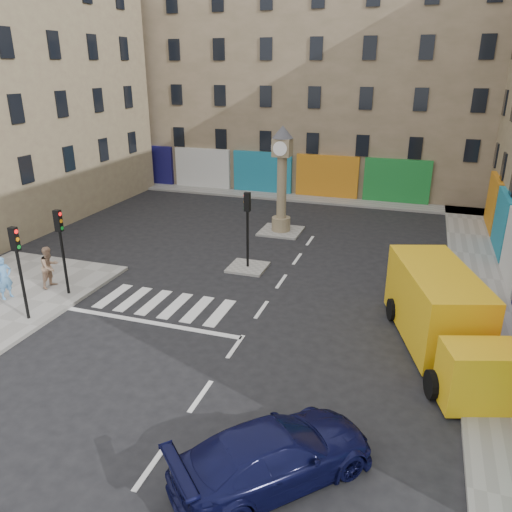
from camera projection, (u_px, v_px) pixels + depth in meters
The scene contains 15 objects.
ground at pixel (225, 361), 16.82m from camera, with size 120.00×120.00×0.00m, color black.
sidewalk_right at pixel (480, 279), 23.08m from camera, with size 2.60×30.00×0.15m, color gray.
sidewalk_far at pixel (285, 196), 37.63m from camera, with size 32.00×2.40×0.15m, color gray.
island_near at pixel (248, 267), 24.47m from camera, with size 1.80×1.80×0.12m, color gray.
island_far at pixel (281, 231), 29.79m from camera, with size 2.40×2.40×0.12m, color gray.
building_far at pixel (306, 76), 39.74m from camera, with size 32.00×10.00×17.00m, color #89745B.
building_left at pixel (6, 97), 30.36m from camera, with size 8.00×20.00×15.00m, color #8E805D.
traffic_light_left_near at pixel (18, 259), 18.51m from camera, with size 0.28×0.22×3.70m.
traffic_light_left_far at pixel (61, 239), 20.63m from camera, with size 0.28×0.22×3.70m.
traffic_light_island at pixel (247, 218), 23.56m from camera, with size 0.28×0.22×3.70m.
clock_pillar at pixel (282, 173), 28.53m from camera, with size 1.20×1.20×6.10m.
navy_sedan at pixel (274, 454), 11.81m from camera, with size 2.06×5.08×1.47m, color black.
yellow_van at pixel (442, 315), 17.15m from camera, with size 4.28×7.62×2.66m.
pedestrian_blue at pixel (4, 278), 20.75m from camera, with size 0.67×0.44×1.83m, color #5D99D6.
pedestrian_tan at pixel (50, 267), 21.82m from camera, with size 0.91×0.71×1.86m, color tan.
Camera 1 is at (5.55, -13.35, 9.36)m, focal length 35.00 mm.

